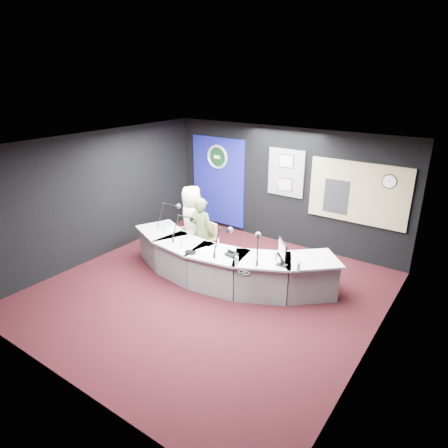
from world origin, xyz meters
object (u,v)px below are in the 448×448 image
Objects in this scene: broadcast_desk at (223,263)px; person_woman at (201,232)px; armchair_right at (202,247)px; armchair_left at (192,236)px; person_man at (192,222)px.

person_woman reaches higher than broadcast_desk.
broadcast_desk is 5.10× the size of armchair_right.
armchair_left is 0.65× the size of person_woman.
armchair_left is (-1.21, 0.52, 0.12)m from broadcast_desk.
person_man is 0.53m from person_woman.
armchair_left is at bearing 162.03° from armchair_right.
person_woman is (0.46, -0.25, -0.06)m from person_man.
broadcast_desk is 0.80m from armchair_right.
person_woman is at bearing -79.34° from armchair_right.
armchair_left reaches higher than armchair_right.
person_man reaches higher than armchair_left.
armchair_right is (-0.75, 0.27, 0.07)m from broadcast_desk.
armchair_left is at bearing 156.65° from broadcast_desk.
broadcast_desk is 4.52× the size of armchair_left.
person_woman is at bearing 160.13° from broadcast_desk.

